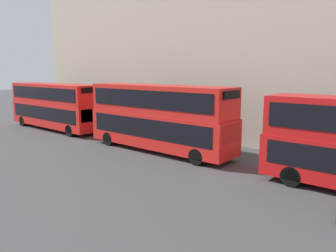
# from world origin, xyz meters

# --- Properties ---
(bus_second_in_queue) EXTENTS (2.59, 11.14, 4.50)m
(bus_second_in_queue) POSITION_xyz_m (1.60, 18.94, 2.48)
(bus_second_in_queue) COLOR red
(bus_second_in_queue) RESTS_ON ground
(bus_third_in_queue) EXTENTS (2.59, 11.38, 4.24)m
(bus_third_in_queue) POSITION_xyz_m (1.60, 32.00, 2.35)
(bus_third_in_queue) COLOR red
(bus_third_in_queue) RESTS_ON ground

